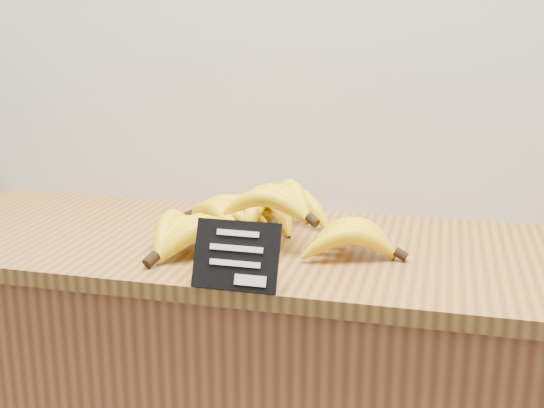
% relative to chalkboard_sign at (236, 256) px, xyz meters
% --- Properties ---
extents(counter_top, '(1.57, 0.54, 0.03)m').
position_rel_chalkboard_sign_xyz_m(counter_top, '(0.01, 0.25, -0.07)').
color(counter_top, olive).
rests_on(counter_top, counter).
extents(chalkboard_sign, '(0.14, 0.05, 0.11)m').
position_rel_chalkboard_sign_xyz_m(chalkboard_sign, '(0.00, 0.00, 0.00)').
color(chalkboard_sign, black).
rests_on(chalkboard_sign, counter_top).
extents(banana_pile, '(0.54, 0.41, 0.12)m').
position_rel_chalkboard_sign_xyz_m(banana_pile, '(-0.03, 0.25, -0.01)').
color(banana_pile, yellow).
rests_on(banana_pile, counter_top).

